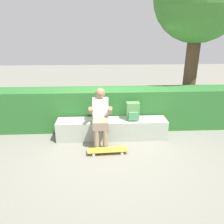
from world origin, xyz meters
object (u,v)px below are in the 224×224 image
at_px(bench_main, 112,129).
at_px(person_skater, 101,115).
at_px(skateboard_near_person, 108,150).
at_px(backpack_on_bench, 133,111).

distance_m(bench_main, person_skater, 0.54).
relative_size(person_skater, skateboard_near_person, 1.48).
bearing_deg(skateboard_near_person, bench_main, 79.97).
bearing_deg(skateboard_near_person, person_skater, 105.28).
relative_size(skateboard_near_person, backpack_on_bench, 2.02).
bearing_deg(person_skater, skateboard_near_person, -74.72).
bearing_deg(backpack_on_bench, skateboard_near_person, -130.74).
xyz_separation_m(bench_main, backpack_on_bench, (0.46, -0.01, 0.42)).
distance_m(person_skater, backpack_on_bench, 0.74).
bearing_deg(backpack_on_bench, person_skater, -164.16).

